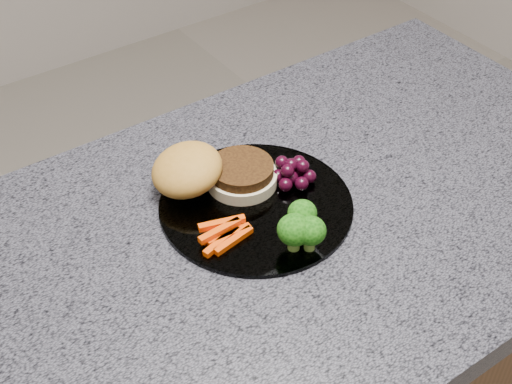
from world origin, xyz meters
TOP-DOWN VIEW (x-y plane):
  - countertop at (0.00, 0.00)m, footprint 1.20×0.60m
  - plate at (0.05, 0.04)m, footprint 0.26×0.26m
  - burger at (0.01, 0.11)m, footprint 0.18×0.15m
  - carrot_sticks at (-0.02, 0.01)m, footprint 0.08×0.05m
  - broccoli at (0.05, -0.05)m, footprint 0.07×0.07m
  - grape_bunch at (0.11, 0.05)m, footprint 0.07×0.06m

SIDE VIEW (x-z plane):
  - countertop at x=0.00m, z-range 0.86..0.90m
  - plate at x=0.05m, z-range 0.90..0.91m
  - carrot_sticks at x=-0.02m, z-range 0.90..0.92m
  - grape_bunch at x=0.11m, z-range 0.90..0.94m
  - burger at x=0.01m, z-range 0.90..0.96m
  - broccoli at x=0.05m, z-range 0.91..0.96m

